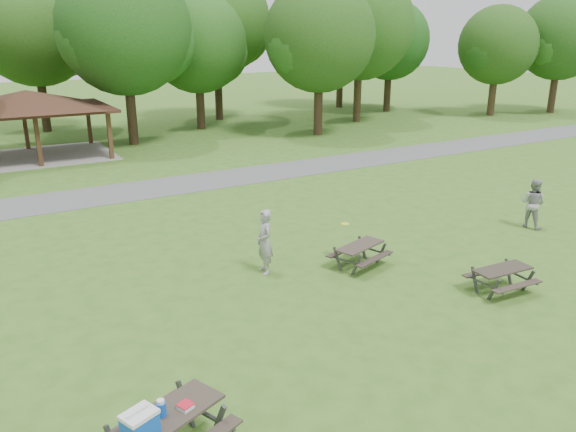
{
  "coord_description": "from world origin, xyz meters",
  "views": [
    {
      "loc": [
        -7.47,
        -10.4,
        6.79
      ],
      "look_at": [
        1.0,
        4.0,
        1.3
      ],
      "focal_mm": 35.0,
      "sensor_mm": 36.0,
      "label": 1
    }
  ],
  "objects_px": {
    "picnic_table_middle": "(360,250)",
    "frisbee_thrower": "(265,242)",
    "picnic_table_near": "(159,424)",
    "frisbee_catcher": "(533,203)"
  },
  "relations": [
    {
      "from": "picnic_table_near",
      "to": "frisbee_catcher",
      "type": "bearing_deg",
      "value": 16.79
    },
    {
      "from": "frisbee_thrower",
      "to": "frisbee_catcher",
      "type": "xyz_separation_m",
      "value": [
        10.27,
        -1.34,
        -0.06
      ]
    },
    {
      "from": "frisbee_catcher",
      "to": "frisbee_thrower",
      "type": "bearing_deg",
      "value": 68.28
    },
    {
      "from": "picnic_table_middle",
      "to": "frisbee_thrower",
      "type": "distance_m",
      "value": 2.92
    },
    {
      "from": "frisbee_thrower",
      "to": "frisbee_catcher",
      "type": "bearing_deg",
      "value": 89.94
    },
    {
      "from": "picnic_table_middle",
      "to": "picnic_table_near",
      "type": "bearing_deg",
      "value": -147.84
    },
    {
      "from": "picnic_table_middle",
      "to": "frisbee_catcher",
      "type": "bearing_deg",
      "value": -2.05
    },
    {
      "from": "picnic_table_near",
      "to": "frisbee_thrower",
      "type": "xyz_separation_m",
      "value": [
        5.15,
        5.99,
        0.18
      ]
    },
    {
      "from": "picnic_table_middle",
      "to": "frisbee_thrower",
      "type": "xyz_separation_m",
      "value": [
        -2.68,
        1.07,
        0.44
      ]
    },
    {
      "from": "picnic_table_middle",
      "to": "frisbee_thrower",
      "type": "relative_size",
      "value": 1.02
    }
  ]
}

